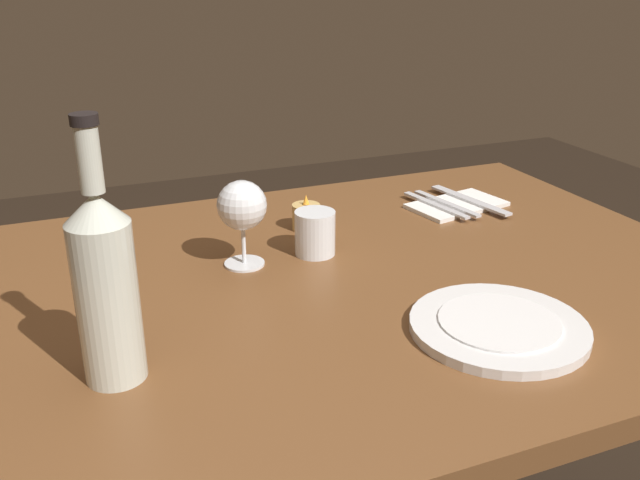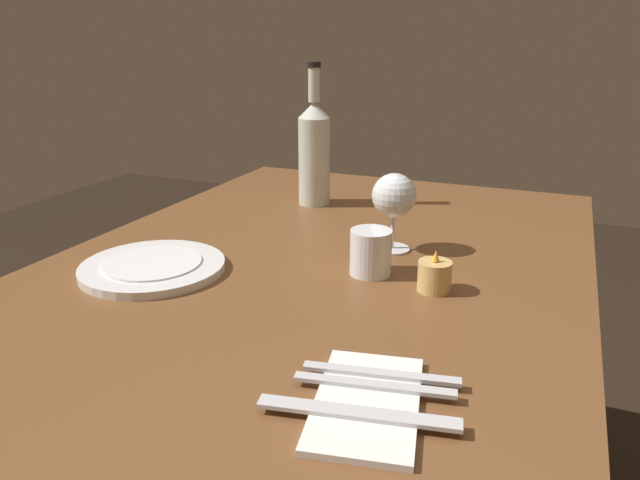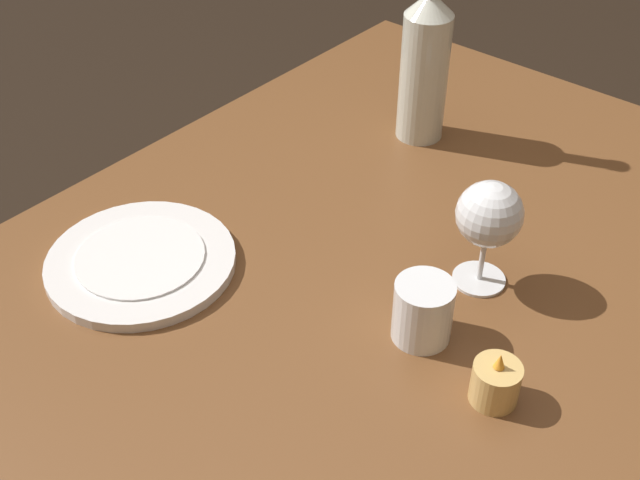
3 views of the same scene
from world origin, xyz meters
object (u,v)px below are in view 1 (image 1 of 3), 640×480
(dinner_plate, at_px, (499,326))
(folded_napkin, at_px, (457,205))
(water_tumbler, at_px, (315,235))
(fork_inner, at_px, (446,203))
(votive_candle, at_px, (306,218))
(table_knife, at_px, (470,200))
(wine_bottle, at_px, (105,283))
(fork_outer, at_px, (436,205))
(wine_glass_left, at_px, (242,208))

(dinner_plate, bearing_deg, folded_napkin, 63.60)
(water_tumbler, height_order, fork_inner, water_tumbler)
(votive_candle, bearing_deg, table_knife, -0.14)
(wine_bottle, xyz_separation_m, dinner_plate, (0.49, -0.09, -0.12))
(dinner_plate, xyz_separation_m, folded_napkin, (0.22, 0.45, -0.00))
(folded_napkin, relative_size, fork_outer, 1.16)
(wine_glass_left, distance_m, table_knife, 0.53)
(wine_glass_left, distance_m, folded_napkin, 0.50)
(fork_inner, xyz_separation_m, table_knife, (0.06, 0.00, 0.00))
(wine_bottle, bearing_deg, dinner_plate, -9.88)
(votive_candle, distance_m, folded_napkin, 0.33)
(dinner_plate, height_order, table_knife, dinner_plate)
(wine_bottle, distance_m, water_tumbler, 0.45)
(dinner_plate, xyz_separation_m, table_knife, (0.25, 0.45, 0.00))
(wine_glass_left, xyz_separation_m, votive_candle, (0.15, 0.11, -0.08))
(wine_glass_left, xyz_separation_m, fork_inner, (0.45, 0.11, -0.09))
(wine_bottle, distance_m, table_knife, 0.84)
(wine_bottle, relative_size, fork_inner, 1.78)
(votive_candle, distance_m, fork_inner, 0.30)
(fork_inner, height_order, table_knife, same)
(wine_bottle, xyz_separation_m, fork_inner, (0.69, 0.37, -0.11))
(water_tumbler, relative_size, votive_candle, 1.13)
(water_tumbler, distance_m, fork_outer, 0.32)
(votive_candle, relative_size, table_knife, 0.32)
(wine_bottle, distance_m, dinner_plate, 0.51)
(wine_glass_left, bearing_deg, fork_inner, 13.63)
(folded_napkin, bearing_deg, fork_outer, 180.00)
(folded_napkin, relative_size, table_knife, 0.99)
(water_tumbler, distance_m, table_knife, 0.40)
(votive_candle, height_order, fork_inner, votive_candle)
(fork_outer, relative_size, table_knife, 0.85)
(table_knife, bearing_deg, wine_glass_left, -167.80)
(wine_bottle, bearing_deg, folded_napkin, 27.11)
(water_tumbler, bearing_deg, votive_candle, 76.25)
(dinner_plate, xyz_separation_m, fork_inner, (0.20, 0.45, 0.00))
(wine_glass_left, relative_size, votive_candle, 2.14)
(fork_inner, bearing_deg, table_knife, 0.00)
(votive_candle, xyz_separation_m, table_knife, (0.36, -0.00, -0.01))
(fork_outer, bearing_deg, folded_napkin, 0.00)
(folded_napkin, height_order, fork_outer, fork_outer)
(wine_glass_left, bearing_deg, water_tumbler, -0.66)
(dinner_plate, bearing_deg, table_knife, 60.62)
(water_tumbler, distance_m, fork_inner, 0.35)
(votive_candle, distance_m, dinner_plate, 0.46)
(wine_glass_left, xyz_separation_m, folded_napkin, (0.48, 0.11, -0.10))
(water_tumbler, xyz_separation_m, fork_outer, (0.30, 0.11, -0.02))
(votive_candle, bearing_deg, wine_glass_left, -143.91)
(wine_bottle, relative_size, fork_outer, 1.78)
(water_tumbler, relative_size, table_knife, 0.36)
(water_tumbler, height_order, votive_candle, water_tumbler)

